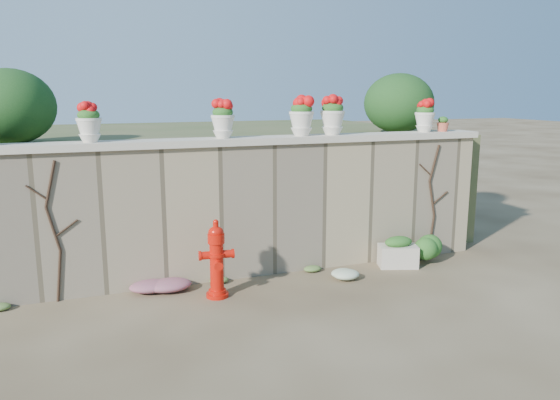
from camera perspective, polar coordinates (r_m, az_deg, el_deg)
name	(u,v)px	position (r m, az deg, el deg)	size (l,w,h in m)	color
ground	(288,318)	(6.96, 0.81, -12.18)	(80.00, 80.00, 0.00)	#463623
stone_wall	(245,210)	(8.27, -3.70, -1.08)	(8.00, 0.40, 2.00)	gray
wall_cap	(244,141)	(8.11, -3.79, 6.18)	(8.10, 0.52, 0.10)	beige
raised_fill	(200,179)	(11.32, -8.40, 2.19)	(9.00, 6.00, 2.00)	#384C23
back_shrub_left	(10,107)	(8.99, -26.42, 8.73)	(1.30, 1.30, 1.10)	#143814
back_shrub_right	(399,103)	(10.62, 12.32, 9.86)	(1.30, 1.30, 1.10)	#143814
vine_left	(54,230)	(7.74, -22.53, -2.88)	(0.60, 0.04, 1.91)	black
vine_right	(433,199)	(9.51, 15.65, 0.10)	(0.60, 0.04, 1.91)	black
fire_hydrant	(217,259)	(7.48, -6.64, -6.11)	(0.47, 0.33, 1.08)	red
planter_box	(398,253)	(8.98, 12.23, -5.40)	(0.68, 0.53, 0.50)	beige
green_shrub	(428,246)	(9.23, 15.22, -4.66)	(0.62, 0.56, 0.59)	#1E5119
magenta_clump	(162,285)	(7.90, -12.22, -8.66)	(0.82, 0.55, 0.22)	#C02682
white_flowers	(347,273)	(8.29, 7.02, -7.60)	(0.54, 0.43, 0.19)	white
urn_pot_1	(89,123)	(7.75, -19.33, 7.62)	(0.33, 0.33, 0.52)	silver
urn_pot_2	(223,120)	(8.01, -5.99, 8.35)	(0.34, 0.34, 0.54)	silver
urn_pot_3	(301,116)	(8.40, 2.26, 8.73)	(0.38, 0.38, 0.60)	silver
urn_pot_4	(333,116)	(8.62, 5.51, 8.77)	(0.38, 0.38, 0.60)	silver
urn_pot_5	(425,116)	(9.49, 14.90, 8.44)	(0.33, 0.33, 0.52)	silver
terracotta_pot	(443,125)	(9.71, 16.65, 7.54)	(0.20, 0.20, 0.24)	#C8563D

